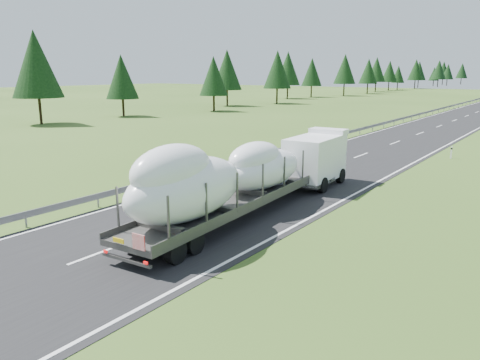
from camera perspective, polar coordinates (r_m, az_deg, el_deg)
The scene contains 4 objects.
ground at distance 19.38m, azimuth -16.61°, elevation -8.52°, with size 400.00×400.00×0.00m, color #344F1A.
guardrail at distance 112.67m, azimuth 25.87°, elevation 8.54°, with size 0.10×400.00×0.76m.
tree_line_left at distance 154.59m, azimuth 13.95°, elevation 12.82°, with size 15.57×314.61×12.42m.
boat_truck at distance 22.81m, azimuth 0.78°, elevation 0.87°, with size 3.42×18.26×4.23m.
Camera 1 is at (14.52, -10.79, 6.95)m, focal length 35.00 mm.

